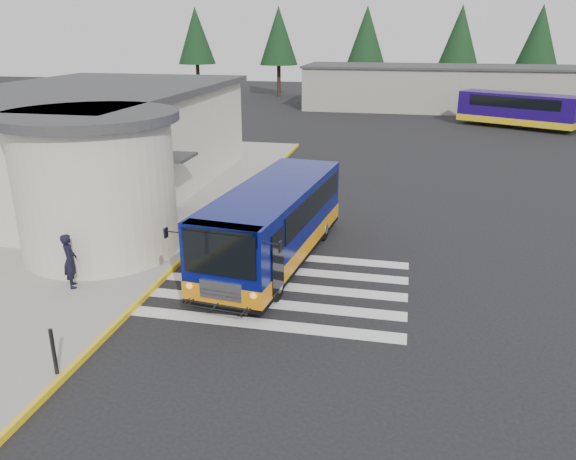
% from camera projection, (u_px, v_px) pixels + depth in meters
% --- Properties ---
extents(ground, '(140.00, 140.00, 0.00)m').
position_uv_depth(ground, '(297.00, 277.00, 17.93)').
color(ground, black).
rests_on(ground, ground).
extents(sidewalk, '(10.00, 34.00, 0.15)m').
position_uv_depth(sidewalk, '(103.00, 217.00, 23.35)').
color(sidewalk, gray).
rests_on(sidewalk, ground).
extents(curb_strip, '(0.12, 34.00, 0.16)m').
position_uv_depth(curb_strip, '(217.00, 225.00, 22.38)').
color(curb_strip, yellow).
rests_on(curb_strip, ground).
extents(station_building, '(12.70, 18.70, 4.80)m').
position_uv_depth(station_building, '(93.00, 143.00, 25.55)').
color(station_building, beige).
rests_on(station_building, ground).
extents(crosswalk, '(8.00, 5.35, 0.01)m').
position_uv_depth(crosswalk, '(276.00, 286.00, 17.29)').
color(crosswalk, silver).
rests_on(crosswalk, ground).
extents(depot_building, '(26.40, 8.40, 4.20)m').
position_uv_depth(depot_building, '(440.00, 88.00, 54.73)').
color(depot_building, gray).
rests_on(depot_building, ground).
extents(tree_line, '(58.40, 4.40, 10.00)m').
position_uv_depth(tree_line, '(444.00, 36.00, 60.47)').
color(tree_line, black).
rests_on(tree_line, ground).
extents(transit_bus, '(3.80, 9.42, 2.60)m').
position_uv_depth(transit_bus, '(274.00, 226.00, 18.78)').
color(transit_bus, '#080F5F').
rests_on(transit_bus, ground).
extents(pedestrian_a, '(0.67, 0.73, 1.68)m').
position_uv_depth(pedestrian_a, '(70.00, 261.00, 16.63)').
color(pedestrian_a, black).
rests_on(pedestrian_a, sidewalk).
extents(pedestrian_b, '(0.88, 0.94, 1.53)m').
position_uv_depth(pedestrian_b, '(74.00, 240.00, 18.47)').
color(pedestrian_b, black).
rests_on(pedestrian_b, sidewalk).
extents(bollard, '(0.09, 0.09, 1.13)m').
position_uv_depth(bollard, '(54.00, 352.00, 12.44)').
color(bollard, black).
rests_on(bollard, sidewalk).
extents(far_bus_a, '(9.18, 6.42, 2.33)m').
position_uv_depth(far_bus_a, '(518.00, 109.00, 44.69)').
color(far_bus_a, '#1A075A').
rests_on(far_bus_a, ground).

